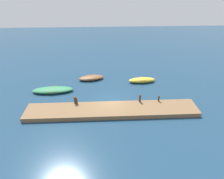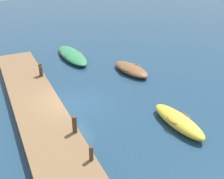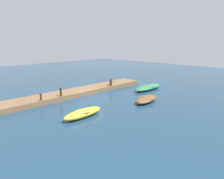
% 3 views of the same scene
% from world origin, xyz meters
% --- Properties ---
extents(ground_plane, '(84.00, 84.00, 0.00)m').
position_xyz_m(ground_plane, '(0.00, 0.00, 0.00)').
color(ground_plane, navy).
extents(dock_platform, '(20.31, 2.95, 0.53)m').
position_xyz_m(dock_platform, '(0.00, -2.10, 0.26)').
color(dock_platform, brown).
rests_on(dock_platform, ground_plane).
extents(rowboat_brown, '(4.05, 2.18, 0.62)m').
position_xyz_m(rowboat_brown, '(-2.88, 6.17, 0.32)').
color(rowboat_brown, brown).
rests_on(rowboat_brown, ground_plane).
extents(rowboat_yellow, '(4.11, 1.46, 0.71)m').
position_xyz_m(rowboat_yellow, '(4.91, 4.96, 0.36)').
color(rowboat_yellow, gold).
rests_on(rowboat_yellow, ground_plane).
extents(motorboat_green, '(5.69, 2.02, 0.62)m').
position_xyz_m(motorboat_green, '(-8.06, 2.79, 0.31)').
color(motorboat_green, '#2D7A4C').
rests_on(motorboat_green, ground_plane).
extents(mooring_post_west, '(0.26, 0.26, 0.95)m').
position_xyz_m(mooring_post_west, '(-4.46, -0.88, 1.00)').
color(mooring_post_west, '#47331E').
rests_on(mooring_post_west, dock_platform).
extents(mooring_post_mid_west, '(0.20, 0.20, 0.81)m').
position_xyz_m(mooring_post_mid_west, '(-4.26, -0.88, 0.93)').
color(mooring_post_mid_west, '#47331E').
rests_on(mooring_post_mid_west, dock_platform).
extents(mooring_post_mid_east, '(0.25, 0.25, 1.00)m').
position_xyz_m(mooring_post_mid_east, '(3.50, -0.88, 1.03)').
color(mooring_post_mid_east, '#47331E').
rests_on(mooring_post_mid_east, dock_platform).
extents(mooring_post_east, '(0.20, 0.20, 0.77)m').
position_xyz_m(mooring_post_east, '(5.86, -0.88, 0.92)').
color(mooring_post_east, '#47331E').
rests_on(mooring_post_east, dock_platform).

